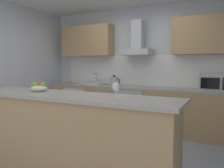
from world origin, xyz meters
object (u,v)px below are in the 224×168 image
at_px(oven, 135,108).
at_px(microwave, 214,82).
at_px(range_hood, 137,44).
at_px(refrigerator, 81,104).
at_px(kettle, 114,81).
at_px(wine_glass, 116,88).
at_px(fruit_bowl, 39,88).
at_px(sink, 94,83).

bearing_deg(oven, microwave, -1.06).
bearing_deg(range_hood, oven, -90.00).
height_order(oven, refrigerator, oven).
bearing_deg(oven, kettle, -175.85).
xyz_separation_m(microwave, kettle, (-1.97, -0.01, -0.04)).
xyz_separation_m(oven, wine_glass, (0.68, -2.33, 0.68)).
height_order(wine_glass, fruit_bowl, wine_glass).
relative_size(sink, wine_glass, 2.81).
height_order(sink, wine_glass, wine_glass).
height_order(microwave, sink, microwave).
bearing_deg(sink, range_hood, 6.72).
height_order(kettle, fruit_bowl, same).
bearing_deg(wine_glass, microwave, 70.23).
distance_m(oven, wine_glass, 2.52).
bearing_deg(fruit_bowl, refrigerator, 110.83).
distance_m(refrigerator, fruit_bowl, 2.40).
distance_m(microwave, fruit_bowl, 2.96).
relative_size(oven, wine_glass, 4.50).
bearing_deg(sink, microwave, -0.89).
xyz_separation_m(oven, refrigerator, (-1.36, -0.00, -0.03)).
bearing_deg(wine_glass, oven, 106.36).
bearing_deg(fruit_bowl, range_hood, 76.81).
distance_m(sink, kettle, 0.55).
height_order(kettle, wine_glass, wine_glass).
bearing_deg(range_hood, kettle, -160.65).
relative_size(oven, microwave, 1.60).
relative_size(refrigerator, microwave, 1.70).
relative_size(sink, range_hood, 0.69).
height_order(sink, fruit_bowl, sink).
bearing_deg(kettle, microwave, 0.17).
relative_size(range_hood, fruit_bowl, 3.27).
xyz_separation_m(kettle, range_hood, (0.46, 0.16, 0.78)).
distance_m(microwave, sink, 2.52).
xyz_separation_m(refrigerator, fruit_bowl, (0.82, -2.16, 0.64)).
height_order(range_hood, fruit_bowl, range_hood).
bearing_deg(wine_glass, range_hood, 105.54).
height_order(microwave, range_hood, range_hood).
xyz_separation_m(microwave, fruit_bowl, (-2.05, -2.13, 0.01)).
distance_m(refrigerator, wine_glass, 3.18).
bearing_deg(refrigerator, sink, 2.22).
relative_size(kettle, range_hood, 0.40).
bearing_deg(range_hood, refrigerator, -174.44).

